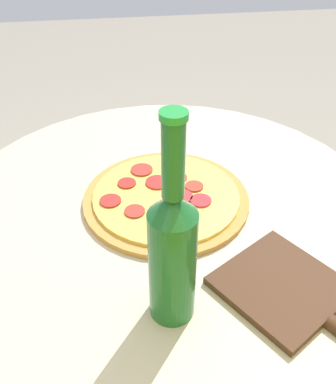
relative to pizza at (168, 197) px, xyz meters
name	(u,v)px	position (x,y,z in m)	size (l,w,h in m)	color
table	(167,275)	(0.00, 0.01, -0.20)	(0.80, 0.80, 0.75)	#B2A893
pizza	(168,197)	(0.00, 0.00, 0.00)	(0.30, 0.30, 0.02)	#B77F3D
beer_bottle	(172,252)	(0.03, 0.24, 0.10)	(0.06, 0.06, 0.30)	#195628
pizza_paddle	(292,294)	(-0.14, 0.24, 0.00)	(0.22, 0.27, 0.02)	#422819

